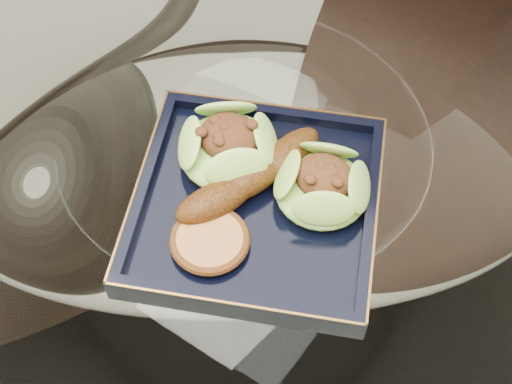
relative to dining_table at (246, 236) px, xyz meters
The scene contains 8 objects.
ground 0.60m from the dining_table, 26.57° to the left, with size 4.00×4.00×0.00m, color beige.
dining_table is the anchor object (origin of this frame).
dining_chair 0.41m from the dining_table, 83.07° to the left, with size 0.47×0.47×0.90m.
navy_plate 0.19m from the dining_table, 44.46° to the right, with size 0.27×0.27×0.02m, color black.
lettuce_wrap_left 0.21m from the dining_table, 130.19° to the right, with size 0.11×0.11×0.04m, color #72B033.
lettuce_wrap_right 0.23m from the dining_table, ahead, with size 0.11×0.11×0.04m, color #62A12E.
roasted_plantain 0.21m from the dining_table, 43.86° to the right, with size 0.19×0.04×0.04m, color #5A2E09.
crumb_patty 0.23m from the dining_table, 72.51° to the right, with size 0.08×0.08×0.01m, color #C27B40.
Camera 1 is at (0.30, -0.42, 1.45)m, focal length 50.00 mm.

